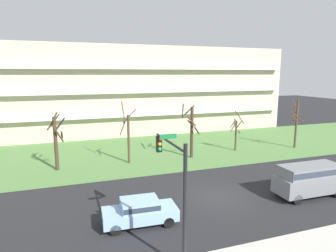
{
  "coord_description": "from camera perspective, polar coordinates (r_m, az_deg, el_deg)",
  "views": [
    {
      "loc": [
        -10.11,
        -17.91,
        8.9
      ],
      "look_at": [
        -1.85,
        6.0,
        4.37
      ],
      "focal_mm": 31.4,
      "sensor_mm": 36.0,
      "label": 1
    }
  ],
  "objects": [
    {
      "name": "grass_lawn_strip",
      "position": [
        34.62,
        -1.44,
        -4.67
      ],
      "size": [
        80.0,
        16.0,
        0.08
      ],
      "primitive_type": "cube",
      "color": "#547F42",
      "rests_on": "ground"
    },
    {
      "name": "traffic_signal_mast",
      "position": [
        14.41,
        1.17,
        -9.62
      ],
      "size": [
        0.9,
        4.23,
        5.95
      ],
      "color": "black",
      "rests_on": "ground"
    },
    {
      "name": "tree_far_right",
      "position": [
        38.13,
        23.6,
        0.62
      ],
      "size": [
        2.06,
        2.07,
        5.83
      ],
      "color": "#4C3828",
      "rests_on": "ground"
    },
    {
      "name": "tree_far_left",
      "position": [
        28.77,
        -20.87,
        -2.54
      ],
      "size": [
        1.74,
        1.74,
        5.46
      ],
      "color": "#423023",
      "rests_on": "ground"
    },
    {
      "name": "sedan_blue_near_left",
      "position": [
        18.21,
        -5.46,
        -16.06
      ],
      "size": [
        4.49,
        2.03,
        1.57
      ],
      "rotation": [
        0.0,
        0.0,
        -0.05
      ],
      "color": "#8CB2E0",
      "rests_on": "ground"
    },
    {
      "name": "van_gray_center_left",
      "position": [
        24.09,
        25.82,
        -9.05
      ],
      "size": [
        5.23,
        2.08,
        2.36
      ],
      "rotation": [
        0.0,
        0.0,
        -0.01
      ],
      "color": "slate",
      "rests_on": "ground"
    },
    {
      "name": "tree_right",
      "position": [
        34.75,
        13.07,
        -1.18
      ],
      "size": [
        1.28,
        1.3,
        4.86
      ],
      "color": "#4C3828",
      "rests_on": "ground"
    },
    {
      "name": "ground",
      "position": [
        22.41,
        9.79,
        -13.4
      ],
      "size": [
        160.0,
        160.0,
        0.0
      ],
      "primitive_type": "plane",
      "color": "#232326"
    },
    {
      "name": "apartment_building",
      "position": [
        47.71,
        -6.86,
        7.07
      ],
      "size": [
        45.97,
        14.26,
        12.77
      ],
      "color": "beige",
      "rests_on": "ground"
    },
    {
      "name": "tree_left",
      "position": [
        29.28,
        -7.77,
        -1.82
      ],
      "size": [
        1.81,
        1.49,
        6.22
      ],
      "color": "#4C3828",
      "rests_on": "ground"
    },
    {
      "name": "tree_center",
      "position": [
        30.96,
        4.52,
        -0.67
      ],
      "size": [
        2.26,
        2.25,
        5.73
      ],
      "color": "#423023",
      "rests_on": "ground"
    }
  ]
}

